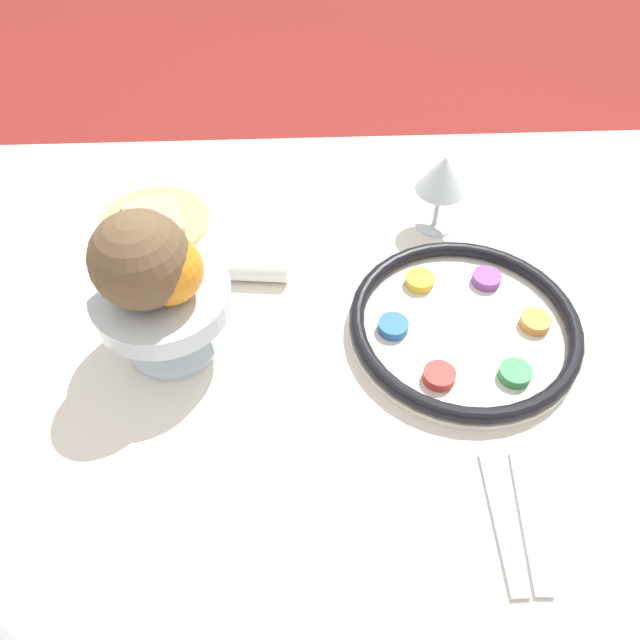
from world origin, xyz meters
The scene contains 11 objects.
ground_plane centered at (0.00, 0.00, 0.00)m, with size 8.00×8.00×0.00m, color maroon.
dining_table centered at (0.00, 0.00, 0.38)m, with size 1.46×0.96×0.75m.
seder_plate centered at (-0.25, -0.01, 0.77)m, with size 0.31×0.31×0.03m.
wine_glass centered at (-0.25, -0.23, 0.85)m, with size 0.08×0.08×0.13m.
fruit_stand centered at (0.13, 0.00, 0.84)m, with size 0.17×0.17×0.11m.
orange_fruit centered at (0.12, 0.01, 0.90)m, with size 0.08×0.08×0.08m.
coconut centered at (0.14, 0.01, 0.92)m, with size 0.12×0.12×0.12m.
bread_plate centered at (0.19, -0.25, 0.76)m, with size 0.17×0.17×0.02m.
napkin_roll centered at (0.07, -0.13, 0.77)m, with size 0.19×0.06×0.04m.
fork_left centered at (-0.28, 0.26, 0.76)m, with size 0.03×0.16×0.01m.
fork_right centered at (-0.25, 0.26, 0.76)m, with size 0.02×0.16×0.01m.
Camera 1 is at (-0.04, 0.52, 1.41)m, focal length 35.00 mm.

